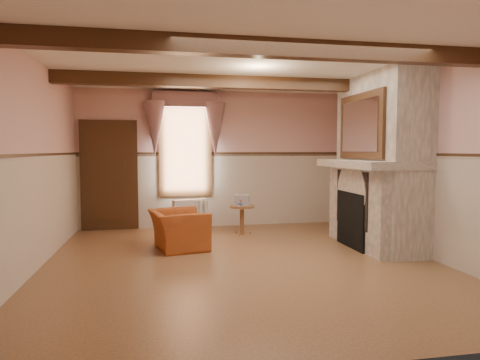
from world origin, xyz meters
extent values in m
cube|color=brown|center=(0.00, 0.00, 0.00)|extent=(5.50, 6.00, 0.01)
cube|color=silver|center=(0.00, 0.00, 2.80)|extent=(5.50, 6.00, 0.01)
cube|color=#D29B91|center=(0.00, 3.00, 1.40)|extent=(5.50, 0.02, 2.80)
cube|color=#D29B91|center=(0.00, -3.00, 1.40)|extent=(5.50, 0.02, 2.80)
cube|color=#D29B91|center=(-2.75, 0.00, 1.40)|extent=(0.02, 6.00, 2.80)
cube|color=#D29B91|center=(2.75, 0.00, 1.40)|extent=(0.02, 6.00, 2.80)
cube|color=black|center=(2.00, 0.60, 0.45)|extent=(0.20, 0.95, 0.90)
imported|color=#994219|center=(-0.83, 1.02, 0.31)|extent=(1.00, 1.09, 0.62)
cylinder|color=brown|center=(0.38, 1.96, 0.28)|extent=(0.55, 0.55, 0.55)
cube|color=#B7AD8C|center=(0.40, 1.99, 0.65)|extent=(0.33, 0.37, 0.20)
cube|color=silver|center=(-0.53, 2.70, 0.30)|extent=(0.72, 0.39, 0.60)
imported|color=brown|center=(2.24, 0.76, 1.46)|extent=(0.36, 0.36, 0.09)
cube|color=#321A0D|center=(2.24, 1.16, 1.52)|extent=(0.14, 0.24, 0.20)
cylinder|color=#C18136|center=(2.24, 0.81, 1.56)|extent=(0.11, 0.11, 0.28)
cylinder|color=#9F2A13|center=(2.24, -0.10, 1.50)|extent=(0.06, 0.06, 0.16)
cylinder|color=yellow|center=(2.24, 0.10, 1.48)|extent=(0.06, 0.06, 0.12)
cube|color=gray|center=(2.42, 0.60, 1.40)|extent=(0.85, 2.00, 2.80)
cube|color=gray|center=(2.24, 0.60, 1.36)|extent=(1.05, 2.05, 0.12)
cube|color=silver|center=(2.06, 0.60, 1.97)|extent=(0.06, 1.44, 1.04)
cube|color=black|center=(-2.10, 2.94, 1.05)|extent=(1.10, 0.10, 2.10)
cube|color=white|center=(-0.60, 2.97, 1.65)|extent=(1.06, 0.08, 2.02)
cube|color=gray|center=(-0.60, 2.88, 2.25)|extent=(1.30, 0.14, 1.40)
cube|color=black|center=(0.00, -1.20, 2.70)|extent=(5.50, 0.18, 0.20)
cube|color=black|center=(0.00, 1.20, 2.70)|extent=(5.50, 0.18, 0.20)
camera|label=1|loc=(-1.14, -5.83, 1.58)|focal=32.00mm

